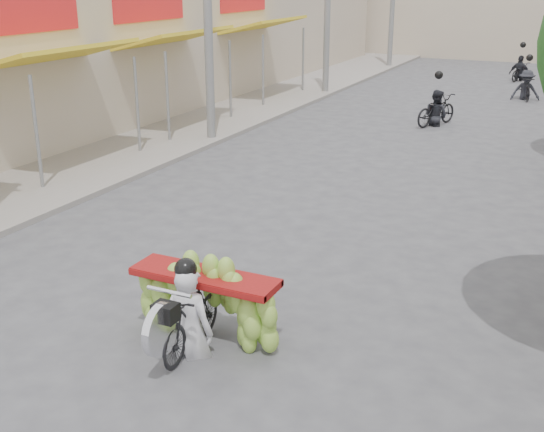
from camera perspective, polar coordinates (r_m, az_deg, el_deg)
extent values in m
plane|color=#4F4F54|center=(7.79, -15.71, -16.82)|extent=(120.00, 120.00, 0.00)
cube|color=gray|center=(23.07, -4.76, 8.37)|extent=(4.00, 60.00, 0.12)
cube|color=#BFAE97|center=(24.81, -16.60, 15.29)|extent=(8.00, 40.00, 6.00)
cube|color=gold|center=(17.13, -17.45, 12.77)|extent=(1.77, 4.00, 0.53)
cylinder|color=slate|center=(15.52, -19.09, 6.42)|extent=(0.08, 0.08, 2.55)
cylinder|color=slate|center=(18.20, -11.21, 8.93)|extent=(0.08, 0.08, 2.55)
cube|color=red|center=(17.67, -19.93, 15.48)|extent=(0.10, 3.50, 0.80)
cube|color=gold|center=(21.07, -8.06, 14.57)|extent=(1.77, 4.00, 0.53)
cylinder|color=slate|center=(19.32, -8.74, 9.68)|extent=(0.08, 0.08, 2.55)
cylinder|color=slate|center=(22.35, -3.52, 11.20)|extent=(0.08, 0.08, 2.55)
cube|color=red|center=(21.51, -10.23, 16.83)|extent=(0.10, 3.50, 0.80)
cube|color=gold|center=(26.28, -0.64, 15.72)|extent=(1.77, 4.00, 0.53)
cylinder|color=slate|center=(24.46, -0.76, 11.96)|extent=(0.08, 0.08, 2.55)
cylinder|color=slate|center=(27.71, 2.61, 12.84)|extent=(0.08, 0.08, 2.55)
cube|color=red|center=(26.64, -2.43, 17.59)|extent=(0.10, 3.50, 0.80)
imported|color=black|center=(8.70, -6.75, -8.57)|extent=(0.54, 1.53, 0.88)
cylinder|color=silver|center=(8.14, -9.24, -9.37)|extent=(0.10, 0.66, 0.66)
cube|color=black|center=(8.13, -8.91, -7.96)|extent=(0.28, 0.22, 0.22)
cylinder|color=silver|center=(8.11, -8.60, -6.29)|extent=(0.60, 0.05, 0.05)
cube|color=maroon|center=(8.77, -5.65, -5.09)|extent=(1.96, 0.55, 0.10)
imported|color=silver|center=(8.34, -7.13, -4.17)|extent=(0.64, 0.47, 1.78)
sphere|color=black|center=(8.01, -7.50, 1.39)|extent=(0.28, 0.28, 0.28)
imported|color=black|center=(22.29, 13.56, 8.61)|extent=(1.27, 1.85, 0.97)
imported|color=#23242A|center=(22.18, 13.69, 10.23)|extent=(0.92, 0.75, 1.65)
sphere|color=black|center=(22.11, 13.78, 11.39)|extent=(0.26, 0.26, 0.26)
imported|color=black|center=(27.94, 20.47, 9.98)|extent=(0.86, 1.56, 0.89)
imported|color=#23242A|center=(27.85, 20.64, 11.36)|extent=(1.17, 0.84, 1.65)
sphere|color=black|center=(27.80, 20.75, 12.29)|extent=(0.26, 0.26, 0.26)
imported|color=black|center=(32.98, 20.02, 11.25)|extent=(0.92, 1.51, 0.79)
imported|color=#23242A|center=(32.89, 20.17, 12.50)|extent=(1.09, 0.81, 1.65)
sphere|color=black|center=(32.85, 20.26, 13.29)|extent=(0.26, 0.26, 0.26)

